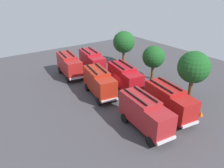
{
  "coord_description": "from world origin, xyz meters",
  "views": [
    {
      "loc": [
        24.24,
        -17.17,
        15.03
      ],
      "look_at": [
        0.0,
        0.0,
        1.4
      ],
      "focal_mm": 35.41,
      "sensor_mm": 36.0,
      "label": 1
    }
  ],
  "objects_px": {
    "fire_truck_1": "(99,82)",
    "firefighter_1": "(158,91)",
    "fire_truck_4": "(125,77)",
    "fire_truck_5": "(170,100)",
    "tree_2": "(194,67)",
    "fire_truck_2": "(145,113)",
    "fire_truck_3": "(92,61)",
    "tree_1": "(154,57)",
    "traffic_cone_1": "(201,113)",
    "tree_0": "(124,42)",
    "fire_truck_0": "(69,64)",
    "traffic_cone_0": "(173,128)",
    "firefighter_0": "(129,72)"
  },
  "relations": [
    {
      "from": "fire_truck_1",
      "to": "firefighter_1",
      "type": "xyz_separation_m",
      "value": [
        5.44,
        6.47,
        -1.13
      ]
    },
    {
      "from": "fire_truck_4",
      "to": "fire_truck_5",
      "type": "xyz_separation_m",
      "value": [
        8.92,
        -0.17,
        0.0
      ]
    },
    {
      "from": "tree_2",
      "to": "fire_truck_1",
      "type": "bearing_deg",
      "value": -128.27
    },
    {
      "from": "fire_truck_2",
      "to": "firefighter_1",
      "type": "height_order",
      "value": "fire_truck_2"
    },
    {
      "from": "fire_truck_3",
      "to": "tree_1",
      "type": "bearing_deg",
      "value": 46.55
    },
    {
      "from": "fire_truck_1",
      "to": "fire_truck_3",
      "type": "bearing_deg",
      "value": 166.28
    },
    {
      "from": "fire_truck_2",
      "to": "traffic_cone_1",
      "type": "relative_size",
      "value": 10.01
    },
    {
      "from": "fire_truck_2",
      "to": "tree_0",
      "type": "bearing_deg",
      "value": 154.45
    },
    {
      "from": "tree_0",
      "to": "tree_2",
      "type": "bearing_deg",
      "value": -4.23
    },
    {
      "from": "fire_truck_0",
      "to": "firefighter_1",
      "type": "bearing_deg",
      "value": 32.61
    },
    {
      "from": "tree_2",
      "to": "traffic_cone_1",
      "type": "distance_m",
      "value": 6.46
    },
    {
      "from": "fire_truck_4",
      "to": "tree_2",
      "type": "relative_size",
      "value": 1.1
    },
    {
      "from": "fire_truck_5",
      "to": "tree_2",
      "type": "relative_size",
      "value": 1.1
    },
    {
      "from": "tree_0",
      "to": "traffic_cone_0",
      "type": "height_order",
      "value": "tree_0"
    },
    {
      "from": "fire_truck_5",
      "to": "firefighter_1",
      "type": "height_order",
      "value": "fire_truck_5"
    },
    {
      "from": "fire_truck_3",
      "to": "firefighter_0",
      "type": "relative_size",
      "value": 4.12
    },
    {
      "from": "fire_truck_3",
      "to": "fire_truck_5",
      "type": "xyz_separation_m",
      "value": [
        18.32,
        0.01,
        0.0
      ]
    },
    {
      "from": "fire_truck_0",
      "to": "tree_0",
      "type": "relative_size",
      "value": 1.13
    },
    {
      "from": "fire_truck_1",
      "to": "firefighter_1",
      "type": "distance_m",
      "value": 8.53
    },
    {
      "from": "firefighter_0",
      "to": "tree_1",
      "type": "height_order",
      "value": "tree_1"
    },
    {
      "from": "fire_truck_1",
      "to": "firefighter_0",
      "type": "relative_size",
      "value": 4.15
    },
    {
      "from": "firefighter_1",
      "to": "fire_truck_5",
      "type": "bearing_deg",
      "value": -63.39
    },
    {
      "from": "fire_truck_0",
      "to": "fire_truck_5",
      "type": "bearing_deg",
      "value": 20.58
    },
    {
      "from": "fire_truck_0",
      "to": "firefighter_1",
      "type": "relative_size",
      "value": 4.13
    },
    {
      "from": "traffic_cone_0",
      "to": "fire_truck_0",
      "type": "bearing_deg",
      "value": -173.48
    },
    {
      "from": "fire_truck_0",
      "to": "fire_truck_2",
      "type": "bearing_deg",
      "value": 7.67
    },
    {
      "from": "fire_truck_3",
      "to": "fire_truck_2",
      "type": "bearing_deg",
      "value": -4.53
    },
    {
      "from": "firefighter_1",
      "to": "firefighter_0",
      "type": "bearing_deg",
      "value": 139.06
    },
    {
      "from": "fire_truck_5",
      "to": "tree_0",
      "type": "distance_m",
      "value": 20.12
    },
    {
      "from": "tree_1",
      "to": "tree_2",
      "type": "xyz_separation_m",
      "value": [
        8.1,
        -0.57,
        0.73
      ]
    },
    {
      "from": "fire_truck_5",
      "to": "traffic_cone_1",
      "type": "relative_size",
      "value": 10.08
    },
    {
      "from": "fire_truck_5",
      "to": "tree_2",
      "type": "bearing_deg",
      "value": 112.5
    },
    {
      "from": "fire_truck_0",
      "to": "firefighter_0",
      "type": "bearing_deg",
      "value": 58.5
    },
    {
      "from": "fire_truck_1",
      "to": "tree_1",
      "type": "distance_m",
      "value": 10.87
    },
    {
      "from": "traffic_cone_0",
      "to": "tree_0",
      "type": "bearing_deg",
      "value": 155.91
    },
    {
      "from": "tree_1",
      "to": "tree_2",
      "type": "relative_size",
      "value": 0.84
    },
    {
      "from": "fire_truck_2",
      "to": "traffic_cone_0",
      "type": "relative_size",
      "value": 11.41
    },
    {
      "from": "fire_truck_4",
      "to": "firefighter_1",
      "type": "distance_m",
      "value": 5.46
    },
    {
      "from": "fire_truck_4",
      "to": "traffic_cone_0",
      "type": "height_order",
      "value": "fire_truck_4"
    },
    {
      "from": "fire_truck_1",
      "to": "traffic_cone_1",
      "type": "distance_m",
      "value": 14.1
    },
    {
      "from": "fire_truck_4",
      "to": "traffic_cone_0",
      "type": "distance_m",
      "value": 11.6
    },
    {
      "from": "fire_truck_3",
      "to": "tree_1",
      "type": "relative_size",
      "value": 1.3
    },
    {
      "from": "fire_truck_2",
      "to": "tree_0",
      "type": "height_order",
      "value": "tree_0"
    },
    {
      "from": "fire_truck_2",
      "to": "tree_2",
      "type": "bearing_deg",
      "value": 106.54
    },
    {
      "from": "fire_truck_3",
      "to": "fire_truck_5",
      "type": "distance_m",
      "value": 18.32
    },
    {
      "from": "fire_truck_0",
      "to": "tree_0",
      "type": "distance_m",
      "value": 11.99
    },
    {
      "from": "firefighter_0",
      "to": "tree_0",
      "type": "height_order",
      "value": "tree_0"
    },
    {
      "from": "firefighter_1",
      "to": "traffic_cone_1",
      "type": "xyz_separation_m",
      "value": [
        6.51,
        0.79,
        -0.65
      ]
    },
    {
      "from": "fire_truck_0",
      "to": "fire_truck_1",
      "type": "relative_size",
      "value": 0.99
    },
    {
      "from": "fire_truck_1",
      "to": "tree_1",
      "type": "xyz_separation_m",
      "value": [
        -0.08,
        10.73,
        1.71
      ]
    }
  ]
}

